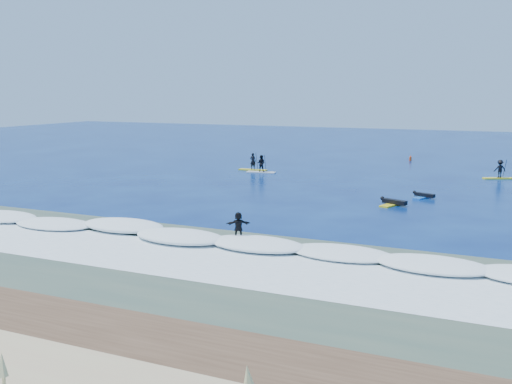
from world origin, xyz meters
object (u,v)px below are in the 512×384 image
at_px(sup_paddler_center, 261,165).
at_px(sup_paddler_right, 500,170).
at_px(sup_paddler_left, 253,164).
at_px(prone_paddler_far, 424,196).
at_px(prone_paddler_near, 393,203).
at_px(marker_buoy, 410,158).
at_px(wave_surfer, 238,227).

height_order(sup_paddler_center, sup_paddler_right, sup_paddler_right).
distance_m(sup_paddler_left, sup_paddler_right, 21.54).
distance_m(sup_paddler_left, prone_paddler_far, 18.41).
bearing_deg(prone_paddler_far, sup_paddler_right, -1.45).
relative_size(prone_paddler_near, marker_buoy, 3.83).
bearing_deg(sup_paddler_left, wave_surfer, -70.60).
distance_m(sup_paddler_right, marker_buoy, 13.26).
xyz_separation_m(prone_paddler_far, marker_buoy, (-4.13, 21.41, 0.13)).
bearing_deg(sup_paddler_left, marker_buoy, 44.18).
bearing_deg(marker_buoy, sup_paddler_left, -132.95).
xyz_separation_m(sup_paddler_center, sup_paddler_right, (19.93, 4.61, 0.03)).
relative_size(sup_paddler_left, wave_surfer, 1.42).
bearing_deg(prone_paddler_far, marker_buoy, 31.67).
bearing_deg(sup_paddler_center, wave_surfer, -75.77).
relative_size(prone_paddler_near, wave_surfer, 1.28).
distance_m(sup_paddler_center, prone_paddler_near, 17.23).
distance_m(prone_paddler_near, wave_surfer, 13.54).
distance_m(sup_paddler_left, sup_paddler_center, 1.75).
bearing_deg(marker_buoy, sup_paddler_center, -127.45).
bearing_deg(sup_paddler_right, sup_paddler_center, 168.70).
relative_size(sup_paddler_left, sup_paddler_right, 1.01).
xyz_separation_m(prone_paddler_near, marker_buoy, (-2.66, 24.85, 0.11)).
bearing_deg(marker_buoy, prone_paddler_near, -83.90).
bearing_deg(sup_paddler_center, sup_paddler_left, 133.01).
distance_m(sup_paddler_left, wave_surfer, 25.92).
xyz_separation_m(sup_paddler_right, prone_paddler_far, (-4.71, -11.54, -0.58)).
bearing_deg(sup_paddler_right, sup_paddler_left, 164.94).
distance_m(prone_paddler_near, marker_buoy, 25.00).
bearing_deg(prone_paddler_near, prone_paddler_far, -2.34).
bearing_deg(sup_paddler_center, prone_paddler_near, -43.21).
xyz_separation_m(sup_paddler_left, marker_buoy, (12.42, 13.34, -0.31)).
distance_m(sup_paddler_left, marker_buoy, 18.23).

